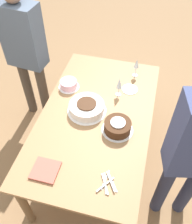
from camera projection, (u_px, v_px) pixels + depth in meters
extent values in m
plane|color=#8E6B47|center=(96.00, 159.00, 2.82)|extent=(12.00, 12.00, 0.00)
cube|color=#9E754C|center=(96.00, 117.00, 2.28)|extent=(1.74, 1.00, 0.03)
cylinder|color=brown|center=(147.00, 95.00, 2.99)|extent=(0.07, 0.07, 0.71)
cylinder|color=brown|center=(24.00, 204.00, 2.11)|extent=(0.07, 0.07, 0.71)
cylinder|color=brown|center=(79.00, 83.00, 3.14)|extent=(0.07, 0.07, 0.71)
cylinder|color=white|center=(87.00, 111.00, 2.30)|extent=(0.36, 0.36, 0.01)
cylinder|color=white|center=(87.00, 107.00, 2.27)|extent=(0.32, 0.32, 0.08)
cylinder|color=#422614|center=(87.00, 104.00, 2.23)|extent=(0.18, 0.18, 0.01)
cylinder|color=white|center=(117.00, 130.00, 2.15)|extent=(0.27, 0.27, 0.01)
cylinder|color=#422614|center=(118.00, 126.00, 2.12)|extent=(0.23, 0.23, 0.09)
cylinder|color=white|center=(118.00, 122.00, 2.08)|extent=(0.13, 0.13, 0.01)
cylinder|color=white|center=(69.00, 87.00, 2.52)|extent=(0.21, 0.21, 0.01)
cylinder|color=#E5B2C6|center=(69.00, 84.00, 2.49)|extent=(0.17, 0.17, 0.07)
cylinder|color=silver|center=(135.00, 75.00, 2.64)|extent=(0.06, 0.06, 0.00)
cylinder|color=silver|center=(135.00, 71.00, 2.60)|extent=(0.01, 0.01, 0.10)
cone|color=silver|center=(137.00, 63.00, 2.53)|extent=(0.05, 0.05, 0.09)
cylinder|color=silver|center=(118.00, 94.00, 2.45)|extent=(0.06, 0.06, 0.00)
cylinder|color=silver|center=(119.00, 91.00, 2.41)|extent=(0.01, 0.01, 0.09)
cone|color=silver|center=(119.00, 83.00, 2.34)|extent=(0.05, 0.05, 0.11)
cylinder|color=white|center=(130.00, 89.00, 2.50)|extent=(0.16, 0.16, 0.01)
cube|color=silver|center=(105.00, 180.00, 1.84)|extent=(0.17, 0.03, 0.00)
cube|color=silver|center=(112.00, 182.00, 1.83)|extent=(0.15, 0.11, 0.00)
cube|color=silver|center=(105.00, 183.00, 1.82)|extent=(0.17, 0.06, 0.00)
cube|color=silver|center=(105.00, 184.00, 1.81)|extent=(0.15, 0.09, 0.00)
cube|color=silver|center=(105.00, 184.00, 1.81)|extent=(0.15, 0.11, 0.00)
cube|color=silver|center=(111.00, 181.00, 1.82)|extent=(0.15, 0.10, 0.00)
cube|color=#B75B4C|center=(45.00, 170.00, 1.89)|extent=(0.19, 0.20, 0.02)
cylinder|color=#2D334C|center=(189.00, 189.00, 2.15)|extent=(0.11, 0.11, 0.81)
cylinder|color=#2D334C|center=(163.00, 188.00, 2.16)|extent=(0.11, 0.11, 0.81)
cylinder|color=#4C4238|center=(27.00, 87.00, 3.03)|extent=(0.11, 0.11, 0.79)
cylinder|color=#4C4238|center=(43.00, 92.00, 2.98)|extent=(0.11, 0.11, 0.79)
cube|color=slate|center=(22.00, 36.00, 2.47)|extent=(0.26, 0.42, 0.66)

